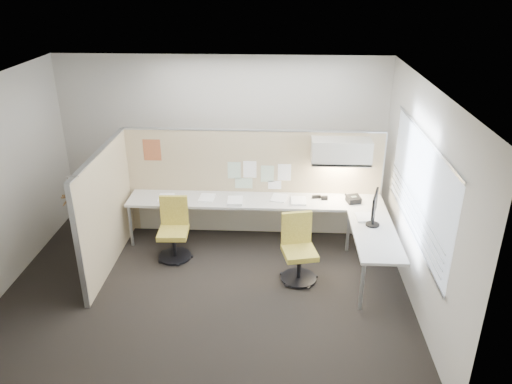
# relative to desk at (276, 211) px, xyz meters

# --- Properties ---
(floor) EXTENTS (5.50, 4.50, 0.01)m
(floor) POSITION_rel_desk_xyz_m (-0.93, -1.13, -0.61)
(floor) COLOR black
(floor) RESTS_ON ground
(ceiling) EXTENTS (5.50, 4.50, 0.01)m
(ceiling) POSITION_rel_desk_xyz_m (-0.93, -1.13, 2.20)
(ceiling) COLOR white
(ceiling) RESTS_ON wall_back
(wall_back) EXTENTS (5.50, 0.02, 2.80)m
(wall_back) POSITION_rel_desk_xyz_m (-0.93, 1.12, 0.80)
(wall_back) COLOR beige
(wall_back) RESTS_ON ground
(wall_front) EXTENTS (5.50, 0.02, 2.80)m
(wall_front) POSITION_rel_desk_xyz_m (-0.93, -3.38, 0.80)
(wall_front) COLOR beige
(wall_front) RESTS_ON ground
(wall_right) EXTENTS (0.02, 4.50, 2.80)m
(wall_right) POSITION_rel_desk_xyz_m (1.82, -1.13, 0.80)
(wall_right) COLOR beige
(wall_right) RESTS_ON ground
(window_pane) EXTENTS (0.01, 2.80, 1.30)m
(window_pane) POSITION_rel_desk_xyz_m (1.79, -1.13, 0.95)
(window_pane) COLOR #AAB5C5
(window_pane) RESTS_ON wall_right
(partition_back) EXTENTS (4.10, 0.06, 1.75)m
(partition_back) POSITION_rel_desk_xyz_m (-0.38, 0.47, 0.27)
(partition_back) COLOR tan
(partition_back) RESTS_ON floor
(partition_left) EXTENTS (0.06, 2.20, 1.75)m
(partition_left) POSITION_rel_desk_xyz_m (-2.43, -0.63, 0.27)
(partition_left) COLOR tan
(partition_left) RESTS_ON floor
(desk) EXTENTS (4.00, 2.07, 0.73)m
(desk) POSITION_rel_desk_xyz_m (0.00, 0.00, 0.00)
(desk) COLOR beige
(desk) RESTS_ON floor
(overhead_bin) EXTENTS (0.90, 0.36, 0.38)m
(overhead_bin) POSITION_rel_desk_xyz_m (0.97, 0.26, 0.91)
(overhead_bin) COLOR beige
(overhead_bin) RESTS_ON partition_back
(task_light_strip) EXTENTS (0.60, 0.06, 0.02)m
(task_light_strip) POSITION_rel_desk_xyz_m (0.97, 0.26, 0.70)
(task_light_strip) COLOR #FFEABF
(task_light_strip) RESTS_ON overhead_bin
(pinned_papers) EXTENTS (1.01, 0.00, 0.47)m
(pinned_papers) POSITION_rel_desk_xyz_m (-0.30, 0.44, 0.43)
(pinned_papers) COLOR #8CBF8C
(pinned_papers) RESTS_ON partition_back
(poster) EXTENTS (0.28, 0.00, 0.35)m
(poster) POSITION_rel_desk_xyz_m (-1.98, 0.44, 0.82)
(poster) COLOR orange
(poster) RESTS_ON partition_back
(chair_left) EXTENTS (0.49, 0.49, 0.93)m
(chair_left) POSITION_rel_desk_xyz_m (-1.53, -0.39, -0.17)
(chair_left) COLOR black
(chair_left) RESTS_ON floor
(chair_right) EXTENTS (0.53, 0.55, 0.95)m
(chair_right) POSITION_rel_desk_xyz_m (0.33, -0.88, -0.16)
(chair_right) COLOR black
(chair_right) RESTS_ON floor
(monitor) EXTENTS (0.19, 0.46, 0.49)m
(monitor) POSITION_rel_desk_xyz_m (1.37, -0.63, 0.41)
(monitor) COLOR black
(monitor) RESTS_ON desk
(phone) EXTENTS (0.25, 0.24, 0.12)m
(phone) POSITION_rel_desk_xyz_m (1.19, 0.12, 0.18)
(phone) COLOR black
(phone) RESTS_ON desk
(stapler) EXTENTS (0.15, 0.07, 0.05)m
(stapler) POSITION_rel_desk_xyz_m (0.63, 0.24, 0.15)
(stapler) COLOR black
(stapler) RESTS_ON desk
(tape_dispenser) EXTENTS (0.10, 0.06, 0.06)m
(tape_dispenser) POSITION_rel_desk_xyz_m (0.75, 0.19, 0.16)
(tape_dispenser) COLOR black
(tape_dispenser) RESTS_ON desk
(coat_hook) EXTENTS (0.18, 0.42, 1.27)m
(coat_hook) POSITION_rel_desk_xyz_m (-2.51, -1.54, 0.83)
(coat_hook) COLOR silver
(coat_hook) RESTS_ON partition_left
(paper_stack_0) EXTENTS (0.25, 0.32, 0.03)m
(paper_stack_0) POSITION_rel_desk_xyz_m (-1.73, 0.10, 0.14)
(paper_stack_0) COLOR white
(paper_stack_0) RESTS_ON desk
(paper_stack_1) EXTENTS (0.24, 0.31, 0.02)m
(paper_stack_1) POSITION_rel_desk_xyz_m (-1.09, 0.15, 0.14)
(paper_stack_1) COLOR white
(paper_stack_1) RESTS_ON desk
(paper_stack_2) EXTENTS (0.25, 0.31, 0.05)m
(paper_stack_2) POSITION_rel_desk_xyz_m (-0.64, 0.02, 0.15)
(paper_stack_2) COLOR white
(paper_stack_2) RESTS_ON desk
(paper_stack_3) EXTENTS (0.29, 0.34, 0.02)m
(paper_stack_3) POSITION_rel_desk_xyz_m (0.04, 0.21, 0.14)
(paper_stack_3) COLOR white
(paper_stack_3) RESTS_ON desk
(paper_stack_4) EXTENTS (0.23, 0.30, 0.03)m
(paper_stack_4) POSITION_rel_desk_xyz_m (0.35, 0.10, 0.14)
(paper_stack_4) COLOR white
(paper_stack_4) RESTS_ON desk
(paper_stack_5) EXTENTS (0.24, 0.31, 0.02)m
(paper_stack_5) POSITION_rel_desk_xyz_m (1.28, -0.40, 0.14)
(paper_stack_5) COLOR white
(paper_stack_5) RESTS_ON desk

